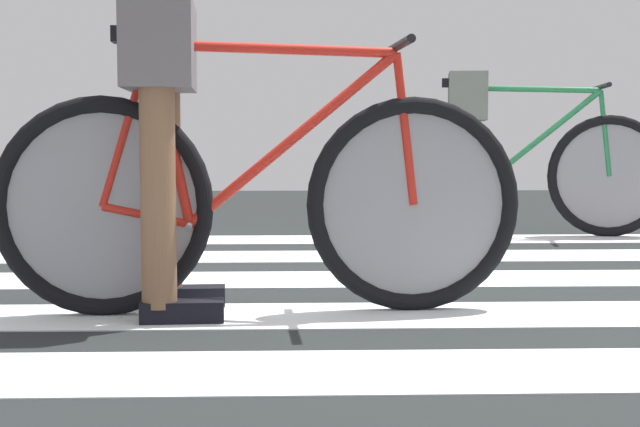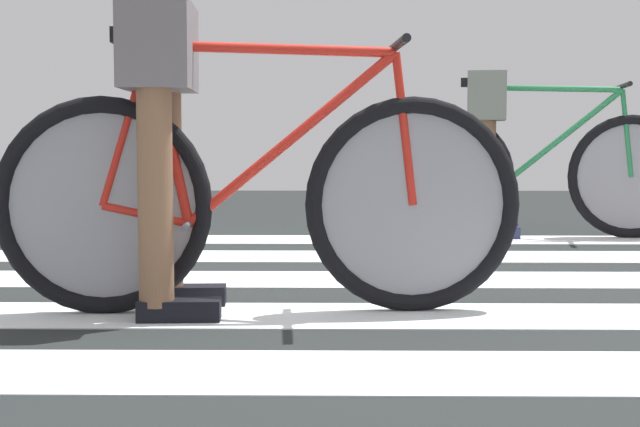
{
  "view_description": "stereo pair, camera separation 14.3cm",
  "coord_description": "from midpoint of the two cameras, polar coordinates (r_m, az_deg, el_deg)",
  "views": [
    {
      "loc": [
        -0.34,
        -3.32,
        0.6
      ],
      "look_at": [
        -0.24,
        -0.17,
        0.34
      ],
      "focal_mm": 52.04,
      "sensor_mm": 36.0,
      "label": 1
    },
    {
      "loc": [
        -0.2,
        -3.32,
        0.6
      ],
      "look_at": [
        -0.24,
        -0.17,
        0.34
      ],
      "focal_mm": 52.04,
      "sensor_mm": 36.0,
      "label": 2
    }
  ],
  "objects": [
    {
      "name": "ground",
      "position": [
        3.38,
        5.38,
        -5.39
      ],
      "size": [
        18.0,
        14.0,
        0.02
      ],
      "color": "#222626"
    },
    {
      "name": "crosswalk_markings",
      "position": [
        3.43,
        5.48,
        -5.05
      ],
      "size": [
        5.39,
        4.23,
        0.0
      ],
      "color": "silver",
      "rests_on": "ground"
    },
    {
      "name": "bicycle_1_of_2",
      "position": [
        3.05,
        -2.53,
        1.02
      ],
      "size": [
        1.74,
        0.52,
        0.93
      ],
      "rotation": [
        0.0,
        0.0,
        0.06
      ],
      "color": "black",
      "rests_on": "ground"
    },
    {
      "name": "bicycle_2_of_2",
      "position": [
        5.61,
        14.09,
        2.52
      ],
      "size": [
        1.72,
        0.53,
        0.93
      ],
      "rotation": [
        0.0,
        0.0,
        -0.15
      ],
      "color": "black",
      "rests_on": "ground"
    },
    {
      "name": "cyclist_1_of_2",
      "position": [
        3.06,
        -8.41,
        6.05
      ],
      "size": [
        0.33,
        0.42,
        1.01
      ],
      "rotation": [
        0.0,
        0.0,
        0.06
      ],
      "color": "brown",
      "rests_on": "ground"
    },
    {
      "name": "cyclist_2_of_2",
      "position": [
        5.59,
        10.95,
        5.02
      ],
      "size": [
        0.37,
        0.44,
        0.96
      ],
      "rotation": [
        0.0,
        0.0,
        -0.15
      ],
      "color": "brown",
      "rests_on": "ground"
    }
  ]
}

